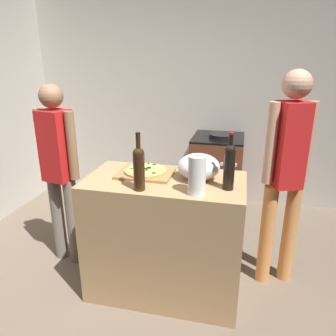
# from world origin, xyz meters

# --- Properties ---
(ground_plane) EXTENTS (4.36, 3.09, 0.02)m
(ground_plane) POSITION_xyz_m (0.00, 1.24, -0.01)
(ground_plane) COLOR #6B5B4C
(kitchen_wall_rear) EXTENTS (4.36, 0.10, 2.60)m
(kitchen_wall_rear) POSITION_xyz_m (0.00, 2.54, 1.30)
(kitchen_wall_rear) COLOR #BCB7AD
(kitchen_wall_rear) RESTS_ON ground_plane
(counter) EXTENTS (1.14, 0.61, 0.93)m
(counter) POSITION_xyz_m (0.21, 0.65, 0.47)
(counter) COLOR tan
(counter) RESTS_ON ground_plane
(cutting_board) EXTENTS (0.40, 0.32, 0.02)m
(cutting_board) POSITION_xyz_m (0.05, 0.71, 0.94)
(cutting_board) COLOR #9E7247
(cutting_board) RESTS_ON counter
(pizza) EXTENTS (0.31, 0.31, 0.03)m
(pizza) POSITION_xyz_m (0.05, 0.71, 0.97)
(pizza) COLOR tan
(pizza) RESTS_ON cutting_board
(mixing_bowl) EXTENTS (0.30, 0.30, 0.18)m
(mixing_bowl) POSITION_xyz_m (0.44, 0.71, 1.03)
(mixing_bowl) COLOR #B2B2B7
(mixing_bowl) RESTS_ON counter
(paper_towel_roll) EXTENTS (0.11, 0.11, 0.26)m
(paper_towel_roll) POSITION_xyz_m (0.46, 0.44, 1.06)
(paper_towel_roll) COLOR white
(paper_towel_roll) RESTS_ON counter
(wine_bottle_dark) EXTENTS (0.07, 0.07, 0.38)m
(wine_bottle_dark) POSITION_xyz_m (0.09, 0.43, 1.10)
(wine_bottle_dark) COLOR #331E0F
(wine_bottle_dark) RESTS_ON counter
(wine_bottle_amber) EXTENTS (0.07, 0.07, 0.38)m
(wine_bottle_amber) POSITION_xyz_m (0.65, 0.57, 1.10)
(wine_bottle_amber) COLOR black
(wine_bottle_amber) RESTS_ON counter
(stove) EXTENTS (0.56, 0.64, 0.95)m
(stove) POSITION_xyz_m (0.46, 2.13, 0.46)
(stove) COLOR brown
(stove) RESTS_ON ground_plane
(person_in_stripes) EXTENTS (0.39, 0.24, 1.56)m
(person_in_stripes) POSITION_xyz_m (-0.75, 0.84, 0.90)
(person_in_stripes) COLOR slate
(person_in_stripes) RESTS_ON ground_plane
(person_in_red) EXTENTS (0.34, 0.26, 1.68)m
(person_in_red) POSITION_xyz_m (1.06, 0.97, 0.97)
(person_in_red) COLOR #D88C4C
(person_in_red) RESTS_ON ground_plane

